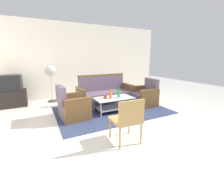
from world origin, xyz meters
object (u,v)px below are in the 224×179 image
Objects in this scene: armchair_right at (144,97)px; bottle_green at (119,93)px; tv_stand at (13,98)px; bottle_orange at (111,94)px; armchair_left at (73,107)px; cup at (105,96)px; coffee_table at (114,102)px; couch at (105,95)px; wicker_chair at (128,118)px; television at (10,83)px; pedestal_fan at (50,73)px.

bottle_green is (-1.02, -0.13, 0.24)m from armchair_right.
bottle_green is 0.39× the size of tv_stand.
armchair_left is at bearing 176.92° from bottle_orange.
armchair_right is at bearing 1.36° from cup.
coffee_table is 3.22m from tv_stand.
couch is 5.80× the size of bottle_green.
wicker_chair reaches higher than cup.
armchair_left is at bearing 176.49° from bottle_green.
coffee_table is 3.26m from television.
couch is 0.83m from bottle_orange.
armchair_right is 1.35× the size of television.
television is 0.50× the size of pedestal_fan.
cup is at bearing 147.59° from television.
couch is 2.13× the size of armchair_left.
bottle_orange is 0.38× the size of tv_stand.
armchair_right is 1.06× the size of tv_stand.
pedestal_fan is (-1.60, 1.93, 0.48)m from bottle_green.
bottle_orange is (-0.24, 0.02, -0.00)m from bottle_green.
couch reaches higher than cup.
pedestal_fan is at bearing 123.62° from cup.
wicker_chair is (-0.62, -2.36, 0.18)m from couch.
armchair_left is 0.67× the size of pedestal_fan.
bottle_green is at bearing 82.38° from armchair_left.
armchair_left reaches higher than wicker_chair.
wicker_chair is (0.61, -1.63, 0.21)m from armchair_left.
couch is at bearing 60.61° from armchair_right.
cup is (-1.40, -0.03, 0.17)m from armchair_right.
armchair_left is at bearing 178.31° from coffee_table.
bottle_orange is 0.17m from cup.
couch reaches higher than armchair_right.
couch is at bearing 116.54° from armchair_left.
armchair_left is 2.76× the size of bottle_orange.
armchair_left is 1.00× the size of armchair_right.
armchair_right reaches higher than bottle_orange.
pedestal_fan is at bearing 2.43° from tv_stand.
couch reaches higher than bottle_green.
couch is at bearing 162.64° from television.
coffee_table is 0.29m from bottle_green.
television is at bearing -144.67° from armchair_left.
pedestal_fan is at bearing -173.40° from television.
bottle_green is at bearing 68.82° from wicker_chair.
couch reaches higher than coffee_table.
tv_stand is at bearing 143.34° from cup.
armchair_left reaches higher than tv_stand.
coffee_table is 1.38× the size of tv_stand.
couch reaches higher than wicker_chair.
armchair_right is 2.40m from wicker_chair.
television is at bearing 67.90° from armchair_right.
television reaches higher than armchair_left.
tv_stand is 0.95× the size of wicker_chair.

